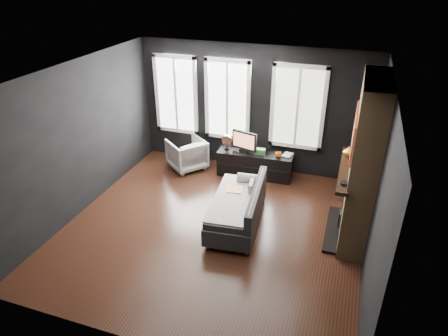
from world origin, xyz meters
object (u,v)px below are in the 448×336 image
(monitor, at_px, (244,140))
(mantel_vase, at_px, (349,152))
(armchair, at_px, (187,153))
(media_console, at_px, (255,164))
(book, at_px, (284,149))
(sofa, at_px, (237,205))
(mug, at_px, (278,154))

(monitor, height_order, mantel_vase, mantel_vase)
(armchair, height_order, monitor, monitor)
(armchair, bearing_deg, mantel_vase, 114.48)
(media_console, relative_size, book, 6.48)
(sofa, xyz_separation_m, mantel_vase, (1.70, 0.79, 0.94))
(mug, relative_size, book, 0.51)
(mantel_vase, bearing_deg, sofa, -155.17)
(monitor, xyz_separation_m, mantel_vase, (2.09, -1.01, 0.51))
(armchair, relative_size, mantel_vase, 4.16)
(sofa, xyz_separation_m, media_console, (-0.15, 1.84, -0.11))
(sofa, xyz_separation_m, mug, (0.35, 1.78, 0.23))
(armchair, relative_size, book, 3.05)
(mug, height_order, book, book)
(armchair, bearing_deg, mug, 131.94)
(book, bearing_deg, armchair, -173.37)
(sofa, bearing_deg, armchair, 129.17)
(mug, distance_m, mantel_vase, 1.82)
(mug, distance_m, book, 0.19)
(armchair, distance_m, mantel_vase, 3.62)
(book, distance_m, mantel_vase, 1.83)
(armchair, bearing_deg, media_console, 135.02)
(monitor, bearing_deg, mug, 14.08)
(armchair, xyz_separation_m, book, (2.10, 0.24, 0.29))
(mug, height_order, mantel_vase, mantel_vase)
(monitor, height_order, book, monitor)
(armchair, xyz_separation_m, monitor, (1.29, 0.11, 0.43))
(monitor, bearing_deg, armchair, -159.67)
(armchair, relative_size, monitor, 1.28)
(armchair, relative_size, media_console, 0.47)
(sofa, distance_m, mantel_vase, 2.10)
(sofa, xyz_separation_m, armchair, (-1.67, 1.69, -0.01))
(sofa, height_order, book, book)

